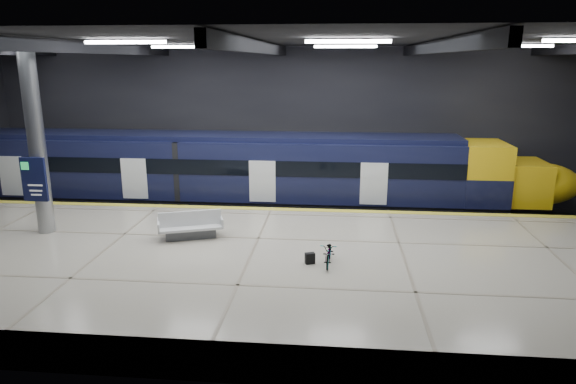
# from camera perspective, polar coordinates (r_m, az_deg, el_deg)

# --- Properties ---
(ground) EXTENTS (30.00, 30.00, 0.00)m
(ground) POSITION_cam_1_polar(r_m,az_deg,el_deg) (19.91, -2.82, -7.16)
(ground) COLOR black
(ground) RESTS_ON ground
(room_shell) EXTENTS (30.10, 16.10, 8.05)m
(room_shell) POSITION_cam_1_polar(r_m,az_deg,el_deg) (18.59, -3.04, 9.46)
(room_shell) COLOR black
(room_shell) RESTS_ON ground
(platform) EXTENTS (30.00, 11.00, 1.10)m
(platform) POSITION_cam_1_polar(r_m,az_deg,el_deg) (17.42, -4.02, -8.49)
(platform) COLOR #B8B19C
(platform) RESTS_ON ground
(safety_strip) EXTENTS (30.00, 0.40, 0.01)m
(safety_strip) POSITION_cam_1_polar(r_m,az_deg,el_deg) (22.13, -1.85, -1.89)
(safety_strip) COLOR yellow
(safety_strip) RESTS_ON platform
(rails) EXTENTS (30.00, 1.52, 0.16)m
(rails) POSITION_cam_1_polar(r_m,az_deg,el_deg) (25.04, -1.04, -2.38)
(rails) COLOR gray
(rails) RESTS_ON ground
(train) EXTENTS (29.40, 2.84, 3.79)m
(train) POSITION_cam_1_polar(r_m,az_deg,el_deg) (24.80, -5.16, 2.12)
(train) COLOR black
(train) RESTS_ON ground
(bench) EXTENTS (2.47, 1.65, 1.01)m
(bench) POSITION_cam_1_polar(r_m,az_deg,el_deg) (18.83, -10.78, -4.00)
(bench) COLOR #595B60
(bench) RESTS_ON platform
(bicycle) EXTENTS (0.58, 1.47, 0.76)m
(bicycle) POSITION_cam_1_polar(r_m,az_deg,el_deg) (16.21, 4.59, -6.75)
(bicycle) COLOR #99999E
(bicycle) RESTS_ON platform
(pannier_bag) EXTENTS (0.34, 0.28, 0.35)m
(pannier_bag) POSITION_cam_1_polar(r_m,az_deg,el_deg) (16.30, 2.45, -7.36)
(pannier_bag) COLOR black
(pannier_bag) RESTS_ON platform
(info_column) EXTENTS (0.90, 0.78, 6.90)m
(info_column) POSITION_cam_1_polar(r_m,az_deg,el_deg) (20.54, -26.19, 4.95)
(info_column) COLOR #9EA0A5
(info_column) RESTS_ON platform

